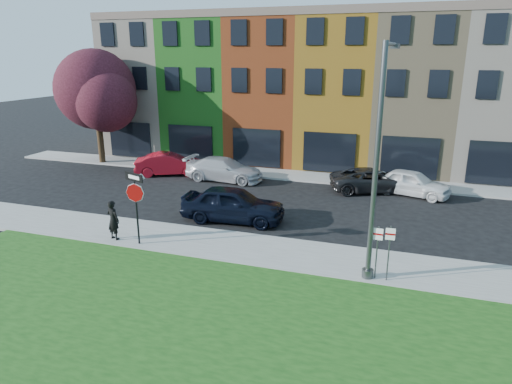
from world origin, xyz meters
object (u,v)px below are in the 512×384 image
(man, at_px, (113,220))
(sedan_near, at_px, (233,204))
(stop_sign, at_px, (135,194))
(street_lamp, at_px, (377,165))

(man, height_order, sedan_near, man)
(stop_sign, bearing_deg, man, -166.35)
(stop_sign, xyz_separation_m, man, (-1.26, 0.12, -1.31))
(man, distance_m, sedan_near, 5.55)
(stop_sign, relative_size, street_lamp, 0.38)
(sedan_near, bearing_deg, man, 131.99)
(man, xyz_separation_m, sedan_near, (3.88, 3.96, -0.14))
(man, bearing_deg, sedan_near, -119.14)
(stop_sign, relative_size, man, 1.77)
(man, bearing_deg, stop_sign, -170.22)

